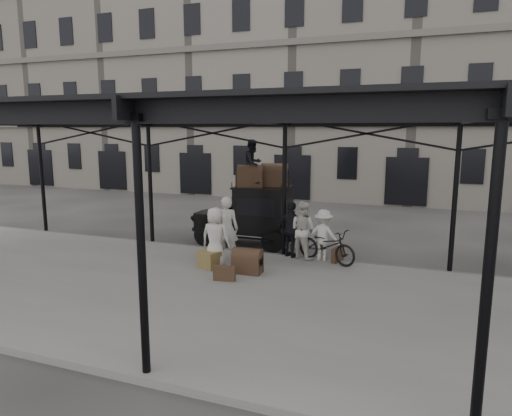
{
  "coord_description": "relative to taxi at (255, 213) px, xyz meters",
  "views": [
    {
      "loc": [
        4.23,
        -11.79,
        4.18
      ],
      "look_at": [
        -0.81,
        1.6,
        1.7
      ],
      "focal_mm": 32.0,
      "sensor_mm": 36.0,
      "label": 1
    }
  ],
  "objects": [
    {
      "name": "ground",
      "position": [
        1.49,
        -3.29,
        -1.2
      ],
      "size": [
        120.0,
        120.0,
        0.0
      ],
      "primitive_type": "plane",
      "color": "#383533",
      "rests_on": "ground"
    },
    {
      "name": "platform",
      "position": [
        1.49,
        -5.29,
        -1.13
      ],
      "size": [
        28.0,
        8.0,
        0.15
      ],
      "primitive_type": "cube",
      "color": "slate",
      "rests_on": "ground"
    },
    {
      "name": "canopy",
      "position": [
        1.49,
        -5.01,
        3.39
      ],
      "size": [
        22.5,
        9.0,
        4.74
      ],
      "color": "black",
      "rests_on": "ground"
    },
    {
      "name": "building_frontage",
      "position": [
        1.49,
        14.71,
        5.8
      ],
      "size": [
        64.0,
        8.0,
        14.0
      ],
      "primitive_type": "cube",
      "color": "slate",
      "rests_on": "ground"
    },
    {
      "name": "taxi",
      "position": [
        0.0,
        0.0,
        0.0
      ],
      "size": [
        3.65,
        1.55,
        2.18
      ],
      "color": "black",
      "rests_on": "ground"
    },
    {
      "name": "porter_left",
      "position": [
        0.01,
        -2.5,
        -0.05
      ],
      "size": [
        0.82,
        0.63,
        2.01
      ],
      "primitive_type": "imported",
      "rotation": [
        0.0,
        0.0,
        3.37
      ],
      "color": "beige",
      "rests_on": "platform"
    },
    {
      "name": "porter_midleft",
      "position": [
        2.17,
        -1.49,
        -0.14
      ],
      "size": [
        1.08,
        0.97,
        1.82
      ],
      "primitive_type": "imported",
      "rotation": [
        0.0,
        0.0,
        2.77
      ],
      "color": "beige",
      "rests_on": "platform"
    },
    {
      "name": "porter_centre",
      "position": [
        -0.02,
        -3.25,
        -0.17
      ],
      "size": [
        0.87,
        0.57,
        1.78
      ],
      "primitive_type": "imported",
      "rotation": [
        0.0,
        0.0,
        3.15
      ],
      "color": "beige",
      "rests_on": "platform"
    },
    {
      "name": "porter_official",
      "position": [
        1.8,
        -1.49,
        -0.16
      ],
      "size": [
        1.13,
        0.89,
        1.79
      ],
      "primitive_type": "imported",
      "rotation": [
        0.0,
        0.0,
        2.64
      ],
      "color": "black",
      "rests_on": "platform"
    },
    {
      "name": "porter_right",
      "position": [
        2.83,
        -1.49,
        -0.26
      ],
      "size": [
        1.11,
        0.75,
        1.6
      ],
      "primitive_type": "imported",
      "rotation": [
        0.0,
        0.0,
        2.99
      ],
      "color": "beige",
      "rests_on": "platform"
    },
    {
      "name": "bicycle",
      "position": [
        2.98,
        -1.68,
        -0.53
      ],
      "size": [
        2.13,
        1.4,
        1.06
      ],
      "primitive_type": "imported",
      "rotation": [
        0.0,
        0.0,
        1.19
      ],
      "color": "black",
      "rests_on": "platform"
    },
    {
      "name": "porter_roof",
      "position": [
        -0.03,
        -0.1,
        1.8
      ],
      "size": [
        0.85,
        0.96,
        1.65
      ],
      "primitive_type": "imported",
      "rotation": [
        0.0,
        0.0,
        1.24
      ],
      "color": "black",
      "rests_on": "taxi"
    },
    {
      "name": "steamer_trunk_roof_near",
      "position": [
        -0.08,
        -0.25,
        1.3
      ],
      "size": [
        1.0,
        0.76,
        0.65
      ],
      "primitive_type": null,
      "rotation": [
        0.0,
        0.0,
        0.28
      ],
      "color": "#43321F",
      "rests_on": "taxi"
    },
    {
      "name": "steamer_trunk_roof_far",
      "position": [
        0.67,
        0.2,
        1.31
      ],
      "size": [
        1.01,
        0.73,
        0.68
      ],
      "primitive_type": null,
      "rotation": [
        0.0,
        0.0,
        0.19
      ],
      "color": "#43321F",
      "rests_on": "taxi"
    },
    {
      "name": "steamer_trunk_platform",
      "position": [
        1.1,
        -3.5,
        -0.75
      ],
      "size": [
        0.83,
        0.53,
        0.6
      ],
      "primitive_type": null,
      "rotation": [
        0.0,
        0.0,
        0.04
      ],
      "color": "#43321F",
      "rests_on": "platform"
    },
    {
      "name": "wicker_hamper",
      "position": [
        -0.12,
        -3.46,
        -0.8
      ],
      "size": [
        0.72,
        0.64,
        0.5
      ],
      "primitive_type": "cube",
      "rotation": [
        0.0,
        0.0,
        -0.38
      ],
      "color": "olive",
      "rests_on": "platform"
    },
    {
      "name": "suitcase_upright",
      "position": [
        3.29,
        -1.49,
        -0.83
      ],
      "size": [
        0.3,
        0.62,
        0.45
      ],
      "primitive_type": "cube",
      "rotation": [
        0.0,
        0.0,
        -0.26
      ],
      "color": "#43321F",
      "rests_on": "platform"
    },
    {
      "name": "suitcase_flat",
      "position": [
        0.78,
        -4.37,
        -0.85
      ],
      "size": [
        0.62,
        0.25,
        0.4
      ],
      "primitive_type": "cube",
      "rotation": [
        0.0,
        0.0,
        0.17
      ],
      "color": "#43321F",
      "rests_on": "platform"
    }
  ]
}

